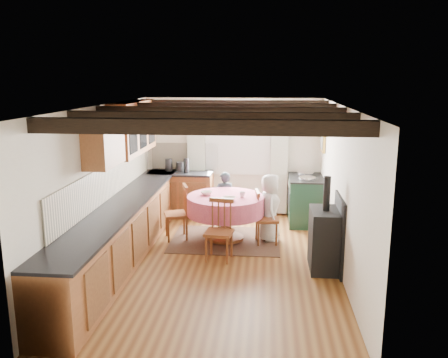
# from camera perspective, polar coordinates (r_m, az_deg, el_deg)

# --- Properties ---
(floor) EXTENTS (3.60, 5.50, 0.00)m
(floor) POSITION_cam_1_polar(r_m,az_deg,el_deg) (7.34, -0.60, -10.16)
(floor) COLOR brown
(floor) RESTS_ON ground
(ceiling) EXTENTS (3.60, 5.50, 0.00)m
(ceiling) POSITION_cam_1_polar(r_m,az_deg,el_deg) (6.79, -0.64, 8.90)
(ceiling) COLOR white
(ceiling) RESTS_ON ground
(wall_back) EXTENTS (3.60, 0.00, 2.40)m
(wall_back) POSITION_cam_1_polar(r_m,az_deg,el_deg) (9.65, 1.09, 2.76)
(wall_back) COLOR silver
(wall_back) RESTS_ON ground
(wall_front) EXTENTS (3.60, 0.00, 2.40)m
(wall_front) POSITION_cam_1_polar(r_m,az_deg,el_deg) (4.36, -4.45, -9.34)
(wall_front) COLOR silver
(wall_front) RESTS_ON ground
(wall_left) EXTENTS (0.00, 5.50, 2.40)m
(wall_left) POSITION_cam_1_polar(r_m,az_deg,el_deg) (7.37, -14.68, -0.66)
(wall_left) COLOR silver
(wall_left) RESTS_ON ground
(wall_right) EXTENTS (0.00, 5.50, 2.40)m
(wall_right) POSITION_cam_1_polar(r_m,az_deg,el_deg) (7.01, 14.17, -1.29)
(wall_right) COLOR silver
(wall_right) RESTS_ON ground
(beam_a) EXTENTS (3.60, 0.16, 0.16)m
(beam_a) POSITION_cam_1_polar(r_m,az_deg,el_deg) (4.82, -3.16, 6.39)
(beam_a) COLOR black
(beam_a) RESTS_ON ceiling
(beam_b) EXTENTS (3.60, 0.16, 0.16)m
(beam_b) POSITION_cam_1_polar(r_m,az_deg,el_deg) (5.81, -1.69, 7.42)
(beam_b) COLOR black
(beam_b) RESTS_ON ceiling
(beam_c) EXTENTS (3.60, 0.16, 0.16)m
(beam_c) POSITION_cam_1_polar(r_m,az_deg,el_deg) (6.80, -0.64, 8.14)
(beam_c) COLOR black
(beam_c) RESTS_ON ceiling
(beam_d) EXTENTS (3.60, 0.16, 0.16)m
(beam_d) POSITION_cam_1_polar(r_m,az_deg,el_deg) (7.79, 0.14, 8.68)
(beam_d) COLOR black
(beam_d) RESTS_ON ceiling
(beam_e) EXTENTS (3.60, 0.16, 0.16)m
(beam_e) POSITION_cam_1_polar(r_m,az_deg,el_deg) (8.78, 0.75, 9.10)
(beam_e) COLOR black
(beam_e) RESTS_ON ceiling
(splash_left) EXTENTS (0.02, 4.50, 0.55)m
(splash_left) POSITION_cam_1_polar(r_m,az_deg,el_deg) (7.64, -13.78, -0.16)
(splash_left) COLOR beige
(splash_left) RESTS_ON wall_left
(splash_back) EXTENTS (1.40, 0.02, 0.55)m
(splash_back) POSITION_cam_1_polar(r_m,az_deg,el_deg) (9.76, -4.79, 2.82)
(splash_back) COLOR beige
(splash_back) RESTS_ON wall_back
(base_cabinet_left) EXTENTS (0.60, 5.30, 0.88)m
(base_cabinet_left) POSITION_cam_1_polar(r_m,az_deg,el_deg) (7.48, -12.18, -6.40)
(base_cabinet_left) COLOR brown
(base_cabinet_left) RESTS_ON floor
(base_cabinet_back) EXTENTS (1.30, 0.60, 0.88)m
(base_cabinet_back) POSITION_cam_1_polar(r_m,az_deg,el_deg) (9.65, -5.29, -1.90)
(base_cabinet_back) COLOR brown
(base_cabinet_back) RESTS_ON floor
(worktop_left) EXTENTS (0.64, 5.30, 0.04)m
(worktop_left) POSITION_cam_1_polar(r_m,az_deg,el_deg) (7.34, -12.20, -3.01)
(worktop_left) COLOR black
(worktop_left) RESTS_ON base_cabinet_left
(worktop_back) EXTENTS (1.30, 0.64, 0.04)m
(worktop_back) POSITION_cam_1_polar(r_m,az_deg,el_deg) (9.53, -5.37, 0.75)
(worktop_back) COLOR black
(worktop_back) RESTS_ON base_cabinet_back
(wall_cabinet_glass) EXTENTS (0.34, 1.80, 0.90)m
(wall_cabinet_glass) POSITION_cam_1_polar(r_m,az_deg,el_deg) (8.32, -11.05, 6.20)
(wall_cabinet_glass) COLOR brown
(wall_cabinet_glass) RESTS_ON wall_left
(wall_cabinet_solid) EXTENTS (0.34, 0.90, 0.70)m
(wall_cabinet_solid) POSITION_cam_1_polar(r_m,az_deg,el_deg) (6.91, -14.51, 4.41)
(wall_cabinet_solid) COLOR brown
(wall_cabinet_solid) RESTS_ON wall_left
(window_frame) EXTENTS (1.34, 0.03, 1.54)m
(window_frame) POSITION_cam_1_polar(r_m,az_deg,el_deg) (9.57, 1.69, 5.09)
(window_frame) COLOR white
(window_frame) RESTS_ON wall_back
(window_pane) EXTENTS (1.20, 0.01, 1.40)m
(window_pane) POSITION_cam_1_polar(r_m,az_deg,el_deg) (9.58, 1.70, 5.10)
(window_pane) COLOR white
(window_pane) RESTS_ON wall_back
(curtain_left) EXTENTS (0.35, 0.10, 2.10)m
(curtain_left) POSITION_cam_1_polar(r_m,az_deg,el_deg) (9.66, -3.40, 2.14)
(curtain_left) COLOR beige
(curtain_left) RESTS_ON wall_back
(curtain_right) EXTENTS (0.35, 0.10, 2.10)m
(curtain_right) POSITION_cam_1_polar(r_m,az_deg,el_deg) (9.55, 6.74, 1.96)
(curtain_right) COLOR beige
(curtain_right) RESTS_ON wall_back
(curtain_rod) EXTENTS (2.00, 0.03, 0.03)m
(curtain_rod) POSITION_cam_1_polar(r_m,az_deg,el_deg) (9.43, 1.68, 8.65)
(curtain_rod) COLOR black
(curtain_rod) RESTS_ON wall_back
(wall_picture) EXTENTS (0.04, 0.50, 0.60)m
(wall_picture) POSITION_cam_1_polar(r_m,az_deg,el_deg) (9.17, 12.03, 5.14)
(wall_picture) COLOR gold
(wall_picture) RESTS_ON wall_right
(wall_plate) EXTENTS (0.30, 0.02, 0.30)m
(wall_plate) POSITION_cam_1_polar(r_m,az_deg,el_deg) (9.53, 7.43, 5.57)
(wall_plate) COLOR silver
(wall_plate) RESTS_ON wall_back
(rug) EXTENTS (1.88, 1.46, 0.01)m
(rug) POSITION_cam_1_polar(r_m,az_deg,el_deg) (8.27, 0.18, -7.45)
(rug) COLOR #45271A
(rug) RESTS_ON floor
(dining_table) EXTENTS (1.33, 1.33, 0.80)m
(dining_table) POSITION_cam_1_polar(r_m,az_deg,el_deg) (8.15, 0.18, -4.83)
(dining_table) COLOR pink
(dining_table) RESTS_ON floor
(chair_near) EXTENTS (0.47, 0.48, 0.96)m
(chair_near) POSITION_cam_1_polar(r_m,az_deg,el_deg) (7.28, -0.61, -6.30)
(chair_near) COLOR brown
(chair_near) RESTS_ON floor
(chair_left) EXTENTS (0.54, 0.53, 0.97)m
(chair_left) POSITION_cam_1_polar(r_m,az_deg,el_deg) (8.25, -5.87, -4.07)
(chair_left) COLOR brown
(chair_left) RESTS_ON floor
(chair_right) EXTENTS (0.47, 0.45, 0.94)m
(chair_right) POSITION_cam_1_polar(r_m,az_deg,el_deg) (8.03, 5.22, -4.65)
(chair_right) COLOR brown
(chair_right) RESTS_ON floor
(aga_range) EXTENTS (0.66, 1.02, 0.94)m
(aga_range) POSITION_cam_1_polar(r_m,az_deg,el_deg) (9.25, 9.93, -2.49)
(aga_range) COLOR #173323
(aga_range) RESTS_ON floor
(cast_iron_stove) EXTENTS (0.42, 0.71, 1.42)m
(cast_iron_stove) POSITION_cam_1_polar(r_m,az_deg,el_deg) (7.03, 12.29, -5.34)
(cast_iron_stove) COLOR black
(cast_iron_stove) RESTS_ON floor
(child_far) EXTENTS (0.44, 0.34, 1.06)m
(child_far) POSITION_cam_1_polar(r_m,az_deg,el_deg) (8.90, 0.05, -2.48)
(child_far) COLOR #27343C
(child_far) RESTS_ON floor
(child_right) EXTENTS (0.41, 0.60, 1.18)m
(child_right) POSITION_cam_1_polar(r_m,az_deg,el_deg) (8.15, 5.61, -3.50)
(child_right) COLOR silver
(child_right) RESTS_ON floor
(bowl_a) EXTENTS (0.29, 0.29, 0.05)m
(bowl_a) POSITION_cam_1_polar(r_m,az_deg,el_deg) (7.75, 0.58, -2.44)
(bowl_a) COLOR silver
(bowl_a) RESTS_ON dining_table
(bowl_b) EXTENTS (0.28, 0.28, 0.06)m
(bowl_b) POSITION_cam_1_polar(r_m,az_deg,el_deg) (8.11, -2.15, -1.74)
(bowl_b) COLOR silver
(bowl_b) RESTS_ON dining_table
(cup) EXTENTS (0.12, 0.12, 0.09)m
(cup) POSITION_cam_1_polar(r_m,az_deg,el_deg) (7.97, 2.23, -1.90)
(cup) COLOR silver
(cup) RESTS_ON dining_table
(canister_tall) EXTENTS (0.15, 0.15, 0.25)m
(canister_tall) POSITION_cam_1_polar(r_m,az_deg,el_deg) (9.64, -6.77, 1.73)
(canister_tall) COLOR #262628
(canister_tall) RESTS_ON worktop_back
(canister_wide) EXTENTS (0.17, 0.17, 0.19)m
(canister_wide) POSITION_cam_1_polar(r_m,az_deg,el_deg) (9.62, -5.37, 1.54)
(canister_wide) COLOR #262628
(canister_wide) RESTS_ON worktop_back
(canister_slim) EXTENTS (0.11, 0.11, 0.30)m
(canister_slim) POSITION_cam_1_polar(r_m,az_deg,el_deg) (9.41, -4.63, 1.65)
(canister_slim) COLOR #262628
(canister_slim) RESTS_ON worktop_back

